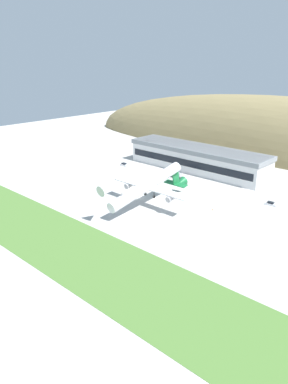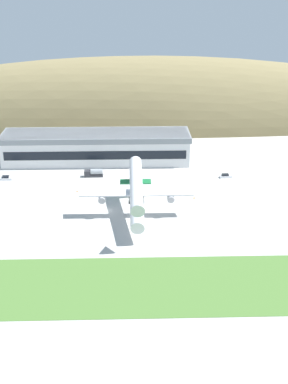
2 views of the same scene
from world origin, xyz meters
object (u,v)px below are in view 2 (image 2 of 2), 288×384
service_car_0 (6,178)px  service_car_1 (226,176)px  traffic_cone_0 (77,191)px  fuel_truck (94,173)px  traffic_cone_1 (194,198)px  terminal_building (96,145)px  cargo_airplane (136,192)px

service_car_0 → service_car_1: size_ratio=0.96×
service_car_1 → traffic_cone_0: (-56.36, -12.99, -0.36)m
service_car_1 → fuel_truck: size_ratio=0.64×
service_car_0 → traffic_cone_0: 31.15m
traffic_cone_1 → terminal_building: bearing=131.8°
traffic_cone_0 → service_car_0: bearing=155.1°
service_car_0 → traffic_cone_0: size_ratio=7.79×
terminal_building → traffic_cone_1: size_ratio=133.75×
cargo_airplane → service_car_0: size_ratio=10.70×
cargo_airplane → service_car_0: cargo_airplane is taller
terminal_building → traffic_cone_0: bearing=-99.2°
service_car_0 → traffic_cone_0: (28.26, -13.11, -0.41)m
service_car_1 → traffic_cone_0: 57.84m
fuel_truck → traffic_cone_1: fuel_truck is taller
service_car_0 → fuel_truck: (33.50, 2.55, 0.80)m
terminal_building → traffic_cone_0: terminal_building is taller
fuel_truck → cargo_airplane: bearing=-67.0°
cargo_airplane → service_car_1: (35.20, 34.79, -8.20)m
service_car_0 → fuel_truck: 33.61m
traffic_cone_1 → fuel_truck: bearing=148.0°
fuel_truck → traffic_cone_1: bearing=-32.0°
fuel_truck → traffic_cone_0: (-5.24, -15.66, -1.21)m
traffic_cone_1 → service_car_1: bearing=54.2°
service_car_1 → cargo_airplane: bearing=-135.3°
service_car_1 → traffic_cone_1: 24.91m
service_car_1 → traffic_cone_1: service_car_1 is taller
service_car_0 → service_car_1: 84.62m
fuel_truck → traffic_cone_0: 16.56m
service_car_0 → traffic_cone_1: bearing=-16.2°
service_car_0 → traffic_cone_1: 72.93m
terminal_building → service_car_1: 55.27m
cargo_airplane → traffic_cone_1: bearing=35.3°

